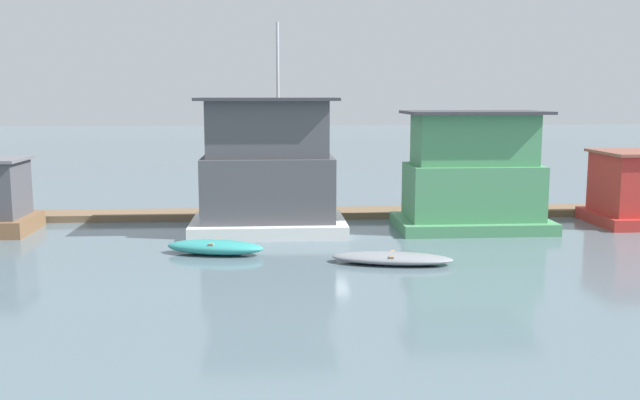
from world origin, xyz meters
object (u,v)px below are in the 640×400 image
houseboat_white (268,172)px  dinghy_teal (215,247)px  houseboat_green (473,177)px  dinghy_grey (392,258)px

houseboat_white → dinghy_teal: bearing=-115.0°
houseboat_green → dinghy_teal: houseboat_green is taller
houseboat_white → dinghy_teal: houseboat_white is taller
houseboat_white → dinghy_grey: houseboat_white is taller
houseboat_white → dinghy_teal: size_ratio=2.29×
houseboat_green → houseboat_white: bearing=-179.9°
houseboat_green → dinghy_grey: 7.56m
dinghy_teal → dinghy_grey: size_ratio=0.87×
houseboat_green → dinghy_grey: bearing=-126.6°
houseboat_white → houseboat_green: bearing=0.1°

